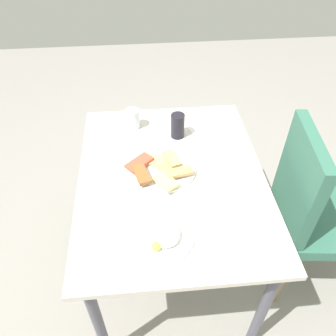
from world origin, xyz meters
name	(u,v)px	position (x,y,z in m)	size (l,w,h in m)	color
ground_plane	(171,263)	(0.00, 0.00, 0.00)	(6.00, 6.00, 0.00)	gray
dining_table	(172,189)	(0.00, 0.00, 0.63)	(1.02, 0.80, 0.71)	silver
dining_chair	(313,206)	(0.08, 0.65, 0.54)	(0.46, 0.47, 0.93)	#346A56
pide_platter	(161,168)	(-0.04, -0.05, 0.73)	(0.31, 0.31, 0.04)	white
salad_plate_greens	(163,234)	(0.31, -0.06, 0.73)	(0.23, 0.23, 0.06)	white
soda_can	(178,126)	(-0.27, 0.05, 0.78)	(0.07, 0.07, 0.12)	black
drinking_glass	(133,119)	(-0.36, -0.16, 0.76)	(0.07, 0.07, 0.10)	silver
paper_napkin	(204,129)	(-0.31, 0.19, 0.72)	(0.14, 0.14, 0.00)	white
fork	(200,129)	(-0.31, 0.17, 0.72)	(0.18, 0.01, 0.01)	silver
spoon	(207,129)	(-0.31, 0.21, 0.72)	(0.19, 0.01, 0.01)	silver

